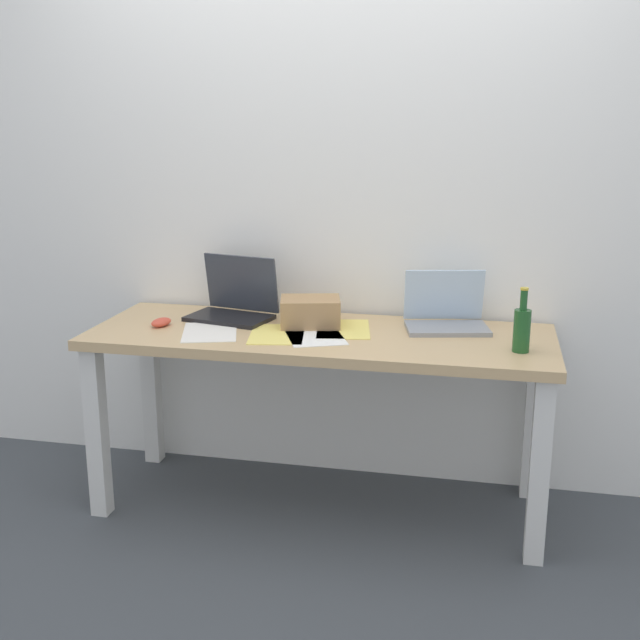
# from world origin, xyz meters

# --- Properties ---
(ground_plane) EXTENTS (8.00, 8.00, 0.00)m
(ground_plane) POSITION_xyz_m (0.00, 0.00, 0.00)
(ground_plane) COLOR #42474C
(back_wall) EXTENTS (5.20, 0.08, 2.60)m
(back_wall) POSITION_xyz_m (0.00, 0.39, 1.30)
(back_wall) COLOR white
(back_wall) RESTS_ON ground
(desk) EXTENTS (1.83, 0.65, 0.75)m
(desk) POSITION_xyz_m (0.00, 0.00, 0.64)
(desk) COLOR tan
(desk) RESTS_ON ground
(laptop_left) EXTENTS (0.38, 0.30, 0.26)m
(laptop_left) POSITION_xyz_m (-0.40, 0.15, 0.81)
(laptop_left) COLOR black
(laptop_left) RESTS_ON desk
(laptop_right) EXTENTS (0.36, 0.29, 0.23)m
(laptop_right) POSITION_xyz_m (0.48, 0.17, 0.80)
(laptop_right) COLOR gray
(laptop_right) RESTS_ON desk
(beer_bottle) EXTENTS (0.06, 0.06, 0.24)m
(beer_bottle) POSITION_xyz_m (0.77, -0.10, 0.84)
(beer_bottle) COLOR #1E5123
(beer_bottle) RESTS_ON desk
(computer_mouse) EXTENTS (0.09, 0.11, 0.03)m
(computer_mouse) POSITION_xyz_m (-0.65, -0.05, 0.77)
(computer_mouse) COLOR #D84C38
(computer_mouse) RESTS_ON desk
(cardboard_box) EXTENTS (0.27, 0.23, 0.12)m
(cardboard_box) POSITION_xyz_m (-0.06, 0.09, 0.81)
(cardboard_box) COLOR tan
(cardboard_box) RESTS_ON desk
(paper_yellow_folder) EXTENTS (0.26, 0.33, 0.00)m
(paper_yellow_folder) POSITION_xyz_m (-0.16, -0.07, 0.75)
(paper_yellow_folder) COLOR #F4E06B
(paper_yellow_folder) RESTS_ON desk
(paper_sheet_front_left) EXTENTS (0.29, 0.35, 0.00)m
(paper_sheet_front_left) POSITION_xyz_m (-0.43, -0.10, 0.75)
(paper_sheet_front_left) COLOR white
(paper_sheet_front_left) RESTS_ON desk
(paper_sheet_near_back) EXTENTS (0.26, 0.33, 0.00)m
(paper_sheet_near_back) POSITION_xyz_m (0.08, 0.06, 0.75)
(paper_sheet_near_back) COLOR #F4E06B
(paper_sheet_near_back) RESTS_ON desk
(paper_sheet_center) EXTENTS (0.31, 0.35, 0.00)m
(paper_sheet_center) POSITION_xyz_m (-0.01, -0.06, 0.75)
(paper_sheet_center) COLOR white
(paper_sheet_center) RESTS_ON desk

